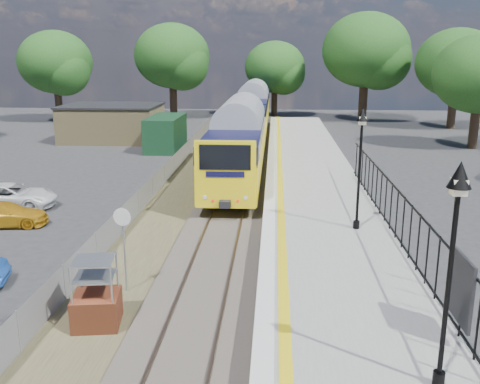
# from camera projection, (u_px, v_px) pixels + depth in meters

# --- Properties ---
(ground) EXTENTS (120.00, 120.00, 0.00)m
(ground) POSITION_uv_depth(u_px,v_px,m) (197.00, 321.00, 15.20)
(ground) COLOR #2D2D30
(ground) RESTS_ON ground
(track_bed) EXTENTS (5.90, 80.00, 0.29)m
(track_bed) POSITION_uv_depth(u_px,v_px,m) (217.00, 217.00, 24.55)
(track_bed) COLOR #473F38
(track_bed) RESTS_ON ground
(platform) EXTENTS (5.00, 70.00, 0.90)m
(platform) POSITION_uv_depth(u_px,v_px,m) (322.00, 223.00, 22.55)
(platform) COLOR gray
(platform) RESTS_ON ground
(platform_edge) EXTENTS (0.90, 70.00, 0.01)m
(platform_edge) POSITION_uv_depth(u_px,v_px,m) (274.00, 212.00, 22.56)
(platform_edge) COLOR silver
(platform_edge) RESTS_ON platform
(victorian_lamp_south) EXTENTS (0.44, 0.44, 4.60)m
(victorian_lamp_south) POSITION_uv_depth(u_px,v_px,m) (455.00, 225.00, 9.91)
(victorian_lamp_south) COLOR black
(victorian_lamp_south) RESTS_ON platform
(victorian_lamp_north) EXTENTS (0.44, 0.44, 4.60)m
(victorian_lamp_north) POSITION_uv_depth(u_px,v_px,m) (361.00, 140.00, 19.58)
(victorian_lamp_north) COLOR black
(victorian_lamp_north) RESTS_ON platform
(palisade_fence) EXTENTS (0.12, 26.00, 2.00)m
(palisade_fence) POSITION_uv_depth(u_px,v_px,m) (416.00, 239.00, 16.48)
(palisade_fence) COLOR black
(palisade_fence) RESTS_ON platform
(wire_fence) EXTENTS (0.06, 52.00, 1.20)m
(wire_fence) POSITION_uv_depth(u_px,v_px,m) (148.00, 192.00, 26.91)
(wire_fence) COLOR #999EA3
(wire_fence) RESTS_ON ground
(outbuilding) EXTENTS (10.80, 10.10, 3.12)m
(outbuilding) POSITION_uv_depth(u_px,v_px,m) (122.00, 124.00, 45.65)
(outbuilding) COLOR #A08C5A
(outbuilding) RESTS_ON ground
(tree_line) EXTENTS (56.80, 43.80, 11.88)m
(tree_line) POSITION_uv_depth(u_px,v_px,m) (269.00, 62.00, 54.02)
(tree_line) COLOR #332319
(tree_line) RESTS_ON ground
(train) EXTENTS (2.82, 40.83, 3.51)m
(train) POSITION_uv_depth(u_px,v_px,m) (249.00, 118.00, 43.03)
(train) COLOR yellow
(train) RESTS_ON ground
(brick_plinth) EXTENTS (1.41, 1.41, 2.01)m
(brick_plinth) POSITION_uv_depth(u_px,v_px,m) (96.00, 294.00, 14.67)
(brick_plinth) COLOR brown
(brick_plinth) RESTS_ON ground
(speed_sign) EXTENTS (0.56, 0.13, 2.81)m
(speed_sign) POSITION_uv_depth(u_px,v_px,m) (123.00, 236.00, 16.53)
(speed_sign) COLOR #999EA3
(speed_sign) RESTS_ON ground
(car_yellow) EXTENTS (3.83, 1.99, 1.06)m
(car_yellow) POSITION_uv_depth(u_px,v_px,m) (5.00, 214.00, 23.47)
(car_yellow) COLOR #C78C17
(car_yellow) RESTS_ON ground
(car_white) EXTENTS (4.54, 2.36, 1.22)m
(car_white) POSITION_uv_depth(u_px,v_px,m) (11.00, 196.00, 26.17)
(car_white) COLOR white
(car_white) RESTS_ON ground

